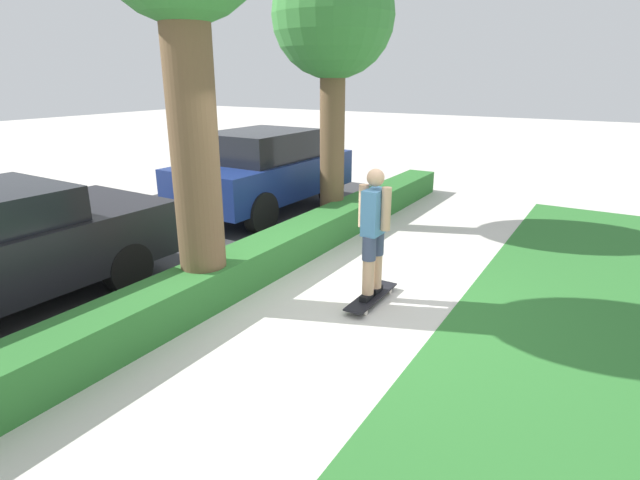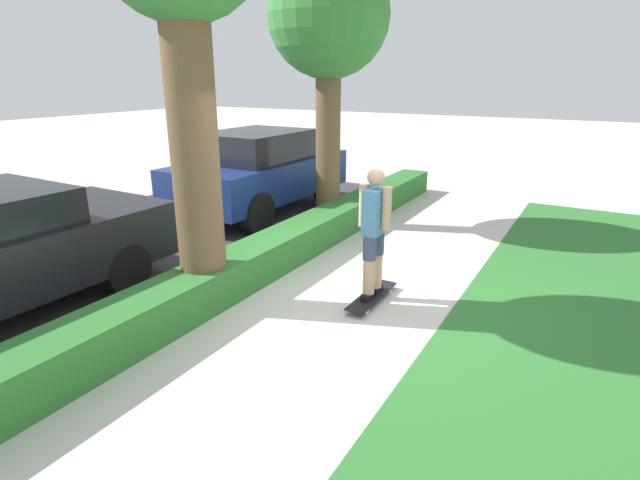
{
  "view_description": "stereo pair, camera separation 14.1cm",
  "coord_description": "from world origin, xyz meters",
  "px_view_note": "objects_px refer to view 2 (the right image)",
  "views": [
    {
      "loc": [
        -4.93,
        -2.43,
        2.63
      ],
      "look_at": [
        0.05,
        0.6,
        0.7
      ],
      "focal_mm": 28.0,
      "sensor_mm": 36.0,
      "label": 1
    },
    {
      "loc": [
        -5.0,
        -2.3,
        2.63
      ],
      "look_at": [
        0.05,
        0.6,
        0.7
      ],
      "focal_mm": 28.0,
      "sensor_mm": 36.0,
      "label": 2
    }
  ],
  "objects_px": {
    "tree_mid": "(329,23)",
    "parked_car_middle": "(260,171)",
    "skateboard": "(372,296)",
    "skater_person": "(374,230)"
  },
  "relations": [
    {
      "from": "tree_mid",
      "to": "parked_car_middle",
      "type": "relative_size",
      "value": 1.17
    },
    {
      "from": "skateboard",
      "to": "tree_mid",
      "type": "relative_size",
      "value": 0.22
    },
    {
      "from": "skater_person",
      "to": "tree_mid",
      "type": "relative_size",
      "value": 0.34
    },
    {
      "from": "skateboard",
      "to": "skater_person",
      "type": "xyz_separation_m",
      "value": [
        0.0,
        0.0,
        0.84
      ]
    },
    {
      "from": "skateboard",
      "to": "skater_person",
      "type": "bearing_deg",
      "value": 0.0
    },
    {
      "from": "skater_person",
      "to": "parked_car_middle",
      "type": "height_order",
      "value": "skater_person"
    },
    {
      "from": "tree_mid",
      "to": "parked_car_middle",
      "type": "distance_m",
      "value": 3.03
    },
    {
      "from": "skater_person",
      "to": "parked_car_middle",
      "type": "distance_m",
      "value": 4.55
    },
    {
      "from": "parked_car_middle",
      "to": "skater_person",
      "type": "bearing_deg",
      "value": -125.82
    },
    {
      "from": "skater_person",
      "to": "parked_car_middle",
      "type": "xyz_separation_m",
      "value": [
        2.71,
        3.66,
        -0.06
      ]
    }
  ]
}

